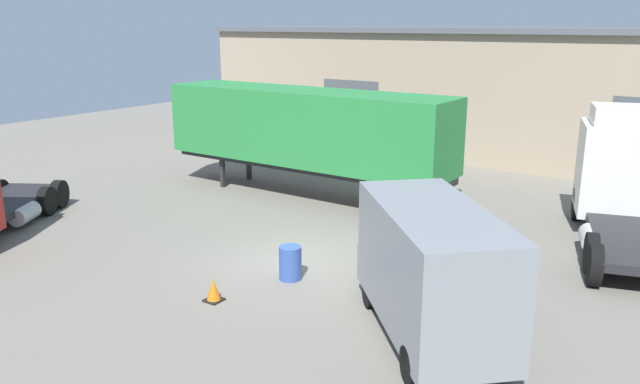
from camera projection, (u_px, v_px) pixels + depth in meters
name	position (u px, v px, depth m)	size (l,w,h in m)	color
ground_plane	(297.00, 262.00, 17.23)	(60.00, 60.00, 0.00)	slate
warehouse_building	(509.00, 92.00, 30.48)	(31.79, 7.76, 6.16)	tan
tractor_unit_white	(623.00, 176.00, 19.01)	(4.33, 7.26, 3.95)	silver
container_trailer_green	(307.00, 130.00, 23.06)	(11.47, 2.56, 4.02)	#28843D
delivery_van_grey	(429.00, 267.00, 12.86)	(4.82, 4.96, 2.81)	gray
oil_drum	(290.00, 263.00, 15.97)	(0.58, 0.58, 0.88)	#33519E
traffic_cone	(214.00, 291.00, 14.75)	(0.40, 0.40, 0.55)	black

